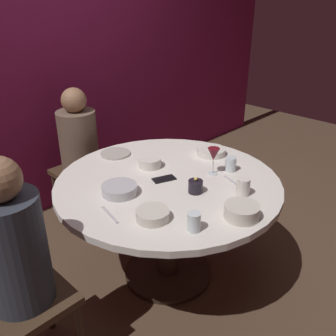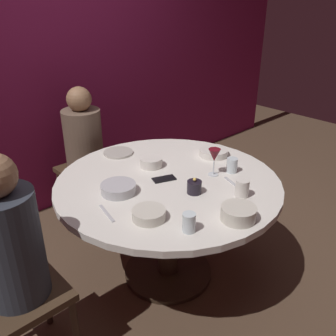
{
  "view_description": "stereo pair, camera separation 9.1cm",
  "coord_description": "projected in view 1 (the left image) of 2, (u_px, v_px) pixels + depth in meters",
  "views": [
    {
      "loc": [
        -1.42,
        -1.39,
        1.78
      ],
      "look_at": [
        0.0,
        0.0,
        0.82
      ],
      "focal_mm": 39.08,
      "sensor_mm": 36.0,
      "label": 1
    },
    {
      "loc": [
        -1.36,
        -1.45,
        1.78
      ],
      "look_at": [
        0.0,
        0.0,
        0.82
      ],
      "focal_mm": 39.08,
      "sensor_mm": 36.0,
      "label": 2
    }
  ],
  "objects": [
    {
      "name": "seated_diner_back",
      "position": [
        79.0,
        143.0,
        2.87
      ],
      "size": [
        0.4,
        0.4,
        1.14
      ],
      "rotation": [
        0.0,
        0.0,
        4.71
      ],
      "color": "#3F2D1E",
      "rests_on": "ground"
    },
    {
      "name": "dinner_plate",
      "position": [
        115.0,
        154.0,
        2.59
      ],
      "size": [
        0.21,
        0.21,
        0.01
      ],
      "primitive_type": "cylinder",
      "color": "#B2ADA3",
      "rests_on": "dining_table"
    },
    {
      "name": "cup_by_right_diner",
      "position": [
        231.0,
        164.0,
        2.34
      ],
      "size": [
        0.07,
        0.07,
        0.09
      ],
      "primitive_type": "cylinder",
      "color": "silver",
      "rests_on": "dining_table"
    },
    {
      "name": "cup_by_left_diner",
      "position": [
        243.0,
        187.0,
        2.06
      ],
      "size": [
        0.08,
        0.08,
        0.1
      ],
      "primitive_type": "cylinder",
      "color": "silver",
      "rests_on": "dining_table"
    },
    {
      "name": "bowl_rice_portion",
      "position": [
        150.0,
        162.0,
        2.4
      ],
      "size": [
        0.15,
        0.15,
        0.06
      ],
      "primitive_type": "cylinder",
      "color": "silver",
      "rests_on": "dining_table"
    },
    {
      "name": "knife_near_plate",
      "position": [
        110.0,
        215.0,
        1.89
      ],
      "size": [
        0.06,
        0.18,
        0.01
      ],
      "primitive_type": "cube",
      "rotation": [
        0.0,
        0.0,
        -0.22
      ],
      "color": "#B7B7BC",
      "rests_on": "dining_table"
    },
    {
      "name": "cell_phone",
      "position": [
        164.0,
        179.0,
        2.24
      ],
      "size": [
        0.16,
        0.12,
        0.01
      ],
      "primitive_type": "cube",
      "rotation": [
        0.0,
        0.0,
        1.21
      ],
      "color": "black",
      "rests_on": "dining_table"
    },
    {
      "name": "back_wall",
      "position": [
        39.0,
        58.0,
        2.89
      ],
      "size": [
        6.0,
        0.1,
        2.6
      ],
      "primitive_type": "cube",
      "color": "maroon",
      "rests_on": "ground"
    },
    {
      "name": "bowl_serving_large",
      "position": [
        119.0,
        189.0,
        2.08
      ],
      "size": [
        0.2,
        0.2,
        0.05
      ],
      "primitive_type": "cylinder",
      "color": "#B7B7BC",
      "rests_on": "dining_table"
    },
    {
      "name": "wine_glass",
      "position": [
        213.0,
        155.0,
        2.26
      ],
      "size": [
        0.08,
        0.08,
        0.18
      ],
      "color": "silver",
      "rests_on": "dining_table"
    },
    {
      "name": "fork_near_plate",
      "position": [
        233.0,
        182.0,
        2.21
      ],
      "size": [
        0.07,
        0.18,
        0.01
      ],
      "primitive_type": "cube",
      "rotation": [
        0.0,
        0.0,
        -0.33
      ],
      "color": "#B7B7BC",
      "rests_on": "dining_table"
    },
    {
      "name": "bowl_salad_center",
      "position": [
        242.0,
        211.0,
        1.85
      ],
      "size": [
        0.18,
        0.18,
        0.07
      ],
      "primitive_type": "cylinder",
      "color": "beige",
      "rests_on": "dining_table"
    },
    {
      "name": "cup_near_candle",
      "position": [
        194.0,
        222.0,
        1.75
      ],
      "size": [
        0.07,
        0.07,
        0.1
      ],
      "primitive_type": "cylinder",
      "color": "silver",
      "rests_on": "dining_table"
    },
    {
      "name": "bowl_sauce_side",
      "position": [
        153.0,
        215.0,
        1.84
      ],
      "size": [
        0.17,
        0.17,
        0.05
      ],
      "primitive_type": "cylinder",
      "color": "beige",
      "rests_on": "dining_table"
    },
    {
      "name": "seated_diner_left",
      "position": [
        15.0,
        253.0,
        1.62
      ],
      "size": [
        0.4,
        0.4,
        1.2
      ],
      "rotation": [
        0.0,
        0.0,
        6.28
      ],
      "color": "#3F2D1E",
      "rests_on": "ground"
    },
    {
      "name": "bowl_small_white",
      "position": [
        211.0,
        151.0,
        2.58
      ],
      "size": [
        0.2,
        0.2,
        0.05
      ],
      "primitive_type": "cylinder",
      "color": "silver",
      "rests_on": "dining_table"
    },
    {
      "name": "ground_plane",
      "position": [
        168.0,
        272.0,
        2.56
      ],
      "size": [
        8.0,
        8.0,
        0.0
      ],
      "primitive_type": "plane",
      "color": "#4C3828"
    },
    {
      "name": "dining_table",
      "position": [
        168.0,
        200.0,
        2.31
      ],
      "size": [
        1.38,
        1.38,
        0.74
      ],
      "color": "silver",
      "rests_on": "ground"
    },
    {
      "name": "candle_holder",
      "position": [
        196.0,
        186.0,
        2.09
      ],
      "size": [
        0.08,
        0.08,
        0.1
      ],
      "color": "black",
      "rests_on": "dining_table"
    }
  ]
}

